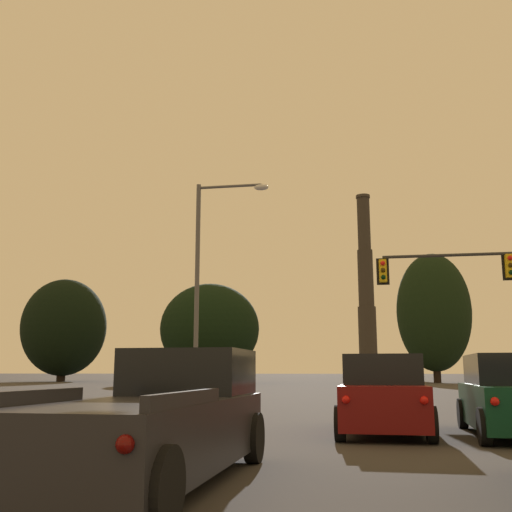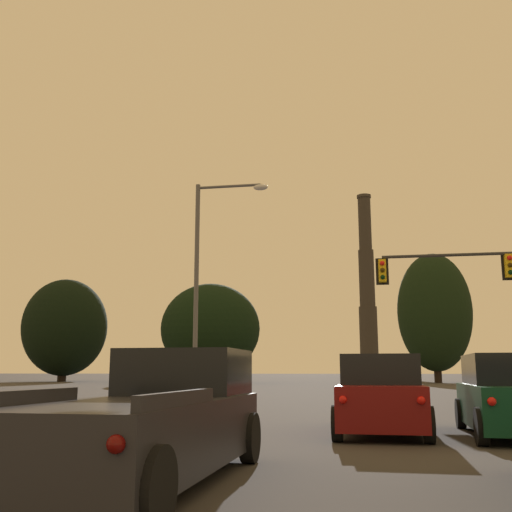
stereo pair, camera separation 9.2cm
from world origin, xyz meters
The scene contains 9 objects.
suv_right_lane_second centered at (3.19, 14.95, 0.90)m, with size 2.31×4.98×1.86m.
pickup_truck_left_lane_third centered at (-3.03, 8.20, 0.80)m, with size 2.29×5.54×1.82m.
suv_center_lane_second centered at (0.26, 15.23, 0.90)m, with size 2.19×4.94×1.86m.
traffic_light_overhead_right centered at (4.71, 27.82, 5.18)m, with size 6.32×0.50×6.74m.
street_lamp centered at (-6.72, 24.98, 5.86)m, with size 3.27×0.36×9.69m.
smokestack centered at (1.38, 145.28, 17.38)m, with size 6.84×6.84×44.21m.
treeline_far_right centered at (8.96, 78.33, 8.79)m, with size 9.19×8.27×16.26m.
treeline_center_left centered at (-19.00, 73.69, 6.66)m, with size 12.53×11.28×12.38m.
treeline_left_mid centered at (-41.49, 78.83, 7.51)m, with size 11.94×10.75×14.30m.
Camera 2 is at (-0.14, 0.04, 1.48)m, focal length 42.00 mm.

